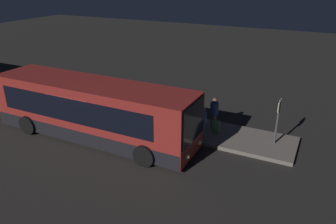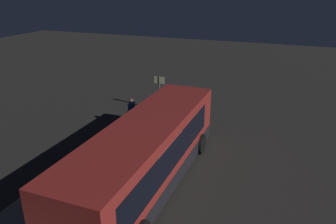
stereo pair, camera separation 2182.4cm
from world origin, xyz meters
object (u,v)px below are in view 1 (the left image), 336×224
Objects in this scene: passenger_with_bags at (214,112)px; sign_post at (278,116)px; passenger_waiting at (202,121)px; passenger_boarding at (169,109)px; bus_lead at (93,111)px; suitcase at (216,127)px.

passenger_with_bags is 3.30m from sign_post.
passenger_waiting is at bearing 8.79° from passenger_with_bags.
passenger_boarding is 0.80× the size of sign_post.
bus_lead is 3.92m from passenger_boarding.
bus_lead is at bearing -96.92° from passenger_boarding.
suitcase is (0.34, -0.59, -0.54)m from passenger_with_bags.
passenger_with_bags is 0.74× the size of sign_post.
sign_post reaches higher than passenger_boarding.
sign_post is at bearing 11.44° from passenger_waiting.
passenger_boarding is at bearing 162.33° from passenger_waiting.
bus_lead is at bearing -163.41° from passenger_waiting.
passenger_waiting is 1.41m from passenger_with_bags.
bus_lead is 6.24m from passenger_with_bags.
suitcase is 0.40× the size of sign_post.
suitcase is at bearing 44.01° from passenger_with_bags.
sign_post is (5.41, 0.54, 0.47)m from passenger_boarding.
sign_post is (3.37, 0.99, 0.52)m from passenger_waiting.
passenger_with_bags is at bearing 172.85° from sign_post.
bus_lead reaches higher than sign_post.
passenger_boarding is 2.09m from passenger_waiting.
passenger_boarding is (3.03, 2.47, -0.29)m from bus_lead.
passenger_with_bags is (0.13, 1.40, -0.03)m from passenger_waiting.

